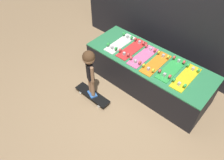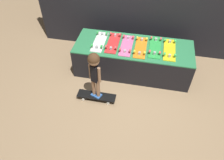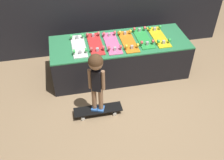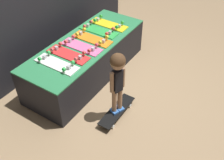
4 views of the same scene
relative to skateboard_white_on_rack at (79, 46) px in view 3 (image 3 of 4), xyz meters
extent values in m
plane|color=#9E7F5B|center=(0.65, -0.58, -0.62)|extent=(16.00, 16.00, 0.00)
cube|color=black|center=(0.65, 0.00, -0.33)|extent=(2.18, 0.81, 0.58)
cube|color=#2D7F4C|center=(0.65, 0.00, -0.03)|extent=(2.18, 0.81, 0.02)
cube|color=white|center=(0.00, 0.00, -0.01)|extent=(0.21, 0.65, 0.01)
cube|color=#B7B7BC|center=(0.00, 0.21, 0.02)|extent=(0.04, 0.04, 0.05)
cylinder|color=green|center=(0.09, 0.21, 0.05)|extent=(0.03, 0.05, 0.05)
cylinder|color=green|center=(-0.09, 0.21, 0.05)|extent=(0.03, 0.05, 0.05)
cube|color=#B7B7BC|center=(0.00, -0.21, 0.02)|extent=(0.04, 0.04, 0.05)
cylinder|color=green|center=(0.09, -0.21, 0.05)|extent=(0.03, 0.05, 0.05)
cylinder|color=green|center=(-0.09, -0.21, 0.05)|extent=(0.03, 0.05, 0.05)
cube|color=red|center=(0.26, 0.01, -0.01)|extent=(0.21, 0.65, 0.01)
cube|color=#B7B7BC|center=(0.26, 0.23, 0.02)|extent=(0.04, 0.04, 0.05)
cylinder|color=#D84C4C|center=(0.35, 0.23, 0.05)|extent=(0.03, 0.05, 0.05)
cylinder|color=#D84C4C|center=(0.17, 0.23, 0.05)|extent=(0.03, 0.05, 0.05)
cube|color=#B7B7BC|center=(0.26, -0.20, 0.02)|extent=(0.04, 0.04, 0.05)
cylinder|color=#D84C4C|center=(0.35, -0.20, 0.05)|extent=(0.03, 0.05, 0.05)
cylinder|color=#D84C4C|center=(0.17, -0.20, 0.05)|extent=(0.03, 0.05, 0.05)
cube|color=pink|center=(0.52, -0.02, -0.01)|extent=(0.21, 0.65, 0.01)
cube|color=#B7B7BC|center=(0.52, 0.19, 0.02)|extent=(0.04, 0.04, 0.05)
cylinder|color=#D84C4C|center=(0.61, 0.19, 0.05)|extent=(0.03, 0.05, 0.05)
cylinder|color=#D84C4C|center=(0.43, 0.19, 0.05)|extent=(0.03, 0.05, 0.05)
cube|color=#B7B7BC|center=(0.52, -0.23, 0.02)|extent=(0.04, 0.04, 0.05)
cylinder|color=#D84C4C|center=(0.61, -0.23, 0.05)|extent=(0.03, 0.05, 0.05)
cylinder|color=#D84C4C|center=(0.43, -0.23, 0.05)|extent=(0.03, 0.05, 0.05)
cube|color=orange|center=(0.78, -0.03, -0.01)|extent=(0.21, 0.65, 0.01)
cube|color=#B7B7BC|center=(0.78, 0.19, 0.02)|extent=(0.04, 0.04, 0.05)
cylinder|color=yellow|center=(0.86, 0.19, 0.05)|extent=(0.03, 0.05, 0.05)
cylinder|color=yellow|center=(0.69, 0.19, 0.05)|extent=(0.03, 0.05, 0.05)
cube|color=#B7B7BC|center=(0.78, -0.24, 0.02)|extent=(0.04, 0.04, 0.05)
cylinder|color=yellow|center=(0.86, -0.24, 0.05)|extent=(0.03, 0.05, 0.05)
cylinder|color=yellow|center=(0.69, -0.24, 0.05)|extent=(0.03, 0.05, 0.05)
cube|color=green|center=(1.03, 0.03, -0.01)|extent=(0.21, 0.65, 0.01)
cube|color=#B7B7BC|center=(1.03, 0.24, 0.02)|extent=(0.04, 0.04, 0.05)
cylinder|color=#D84C4C|center=(1.12, 0.24, 0.05)|extent=(0.03, 0.05, 0.05)
cylinder|color=#D84C4C|center=(0.94, 0.24, 0.05)|extent=(0.03, 0.05, 0.05)
cube|color=#B7B7BC|center=(1.03, -0.18, 0.02)|extent=(0.04, 0.04, 0.05)
cylinder|color=#D84C4C|center=(1.12, -0.18, 0.05)|extent=(0.03, 0.05, 0.05)
cylinder|color=#D84C4C|center=(0.94, -0.18, 0.05)|extent=(0.03, 0.05, 0.05)
cube|color=yellow|center=(1.29, 0.01, -0.01)|extent=(0.21, 0.65, 0.01)
cube|color=#B7B7BC|center=(1.29, 0.22, 0.02)|extent=(0.04, 0.04, 0.05)
cylinder|color=green|center=(1.38, 0.22, 0.05)|extent=(0.03, 0.05, 0.05)
cylinder|color=green|center=(1.20, 0.22, 0.05)|extent=(0.03, 0.05, 0.05)
cube|color=#B7B7BC|center=(1.29, -0.20, 0.02)|extent=(0.04, 0.04, 0.05)
cylinder|color=green|center=(1.38, -0.20, 0.05)|extent=(0.03, 0.05, 0.05)
cylinder|color=green|center=(1.20, -0.20, 0.05)|extent=(0.03, 0.05, 0.05)
cube|color=black|center=(0.13, -0.88, -0.53)|extent=(0.68, 0.18, 0.01)
cube|color=#B7B7BC|center=(0.36, -0.88, -0.57)|extent=(0.04, 0.04, 0.05)
cylinder|color=white|center=(0.36, -0.80, -0.59)|extent=(0.05, 0.03, 0.05)
cylinder|color=white|center=(0.36, -0.95, -0.59)|extent=(0.05, 0.03, 0.05)
cube|color=#B7B7BC|center=(-0.09, -0.88, -0.57)|extent=(0.04, 0.04, 0.05)
cylinder|color=white|center=(-0.09, -0.80, -0.59)|extent=(0.05, 0.03, 0.05)
cylinder|color=white|center=(-0.09, -0.95, -0.59)|extent=(0.05, 0.03, 0.05)
cube|color=#3870C6|center=(0.18, -0.89, -0.51)|extent=(0.12, 0.14, 0.03)
cylinder|color=#997051|center=(0.18, -0.89, -0.32)|extent=(0.06, 0.06, 0.37)
cube|color=#3870C6|center=(0.09, -0.86, -0.51)|extent=(0.12, 0.14, 0.03)
cylinder|color=#997051|center=(0.09, -0.86, -0.32)|extent=(0.06, 0.06, 0.37)
cube|color=black|center=(0.13, -0.88, 0.00)|extent=(0.14, 0.12, 0.32)
cylinder|color=#997051|center=(0.21, -0.91, 0.02)|extent=(0.05, 0.05, 0.29)
cylinder|color=#997051|center=(0.06, -0.84, 0.02)|extent=(0.05, 0.05, 0.29)
sphere|color=#997051|center=(0.13, -0.88, 0.28)|extent=(0.18, 0.18, 0.18)
sphere|color=#4C331E|center=(0.13, -0.88, 0.31)|extent=(0.19, 0.19, 0.19)
camera|label=1|loc=(1.99, -2.46, 2.33)|focal=35.00mm
camera|label=2|loc=(0.90, -3.29, 2.39)|focal=35.00mm
camera|label=3|loc=(-0.20, -3.43, 2.16)|focal=42.00mm
camera|label=4|loc=(-1.97, -2.14, 2.10)|focal=42.00mm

